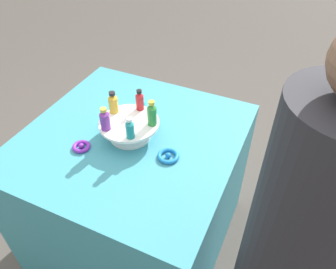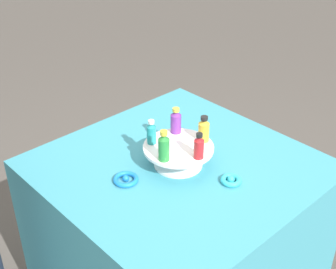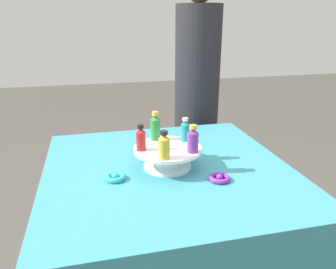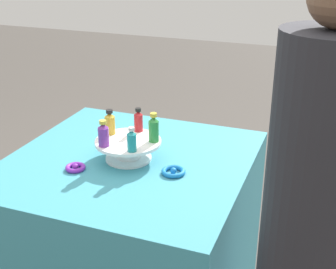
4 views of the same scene
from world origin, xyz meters
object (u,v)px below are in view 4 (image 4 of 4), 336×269
(bottle_teal, at_px, (132,140))
(ribbon_bow_purple, at_px, (75,167))
(bottle_green, at_px, (154,128))
(display_stand, at_px, (128,148))
(ribbon_bow_teal, at_px, (137,135))
(bottle_red, at_px, (139,121))
(bottle_gold, at_px, (110,123))
(ribbon_bow_blue, at_px, (173,171))
(bottle_purple, at_px, (103,134))
(person_figure, at_px, (306,247))

(bottle_teal, bearing_deg, ribbon_bow_purple, -71.25)
(bottle_green, distance_m, ribbon_bow_purple, 0.34)
(display_stand, height_order, bottle_teal, bottle_teal)
(ribbon_bow_teal, bearing_deg, bottle_red, 30.76)
(bottle_gold, height_order, ribbon_bow_teal, bottle_gold)
(ribbon_bow_purple, bearing_deg, bottle_red, 148.93)
(ribbon_bow_blue, bearing_deg, bottle_green, -125.77)
(bottle_gold, xyz_separation_m, bottle_teal, (0.12, 0.15, -0.00))
(ribbon_bow_teal, bearing_deg, display_stand, 15.84)
(bottle_gold, xyz_separation_m, bottle_purple, (0.12, 0.03, 0.00))
(bottle_red, height_order, ribbon_bow_blue, bottle_red)
(ribbon_bow_blue, height_order, ribbon_bow_teal, ribbon_bow_teal)
(bottle_gold, xyz_separation_m, ribbon_bow_teal, (-0.18, 0.04, -0.12))
(bottle_green, relative_size, bottle_teal, 1.22)
(person_figure, bearing_deg, bottle_teal, 4.13)
(ribbon_bow_purple, bearing_deg, bottle_gold, 163.88)
(bottle_green, xyz_separation_m, bottle_red, (-0.08, -0.10, -0.01))
(ribbon_bow_purple, xyz_separation_m, person_figure, (0.20, 0.89, -0.00))
(bottle_purple, height_order, ribbon_bow_blue, bottle_purple)
(bottle_red, bearing_deg, ribbon_bow_teal, -149.24)
(ribbon_bow_blue, distance_m, ribbon_bow_teal, 0.38)
(bottle_red, distance_m, ribbon_bow_blue, 0.29)
(bottle_red, distance_m, person_figure, 0.87)
(ribbon_bow_blue, bearing_deg, bottle_purple, -84.34)
(bottle_green, bearing_deg, person_figure, 58.69)
(bottle_gold, height_order, ribbon_bow_purple, bottle_gold)
(bottle_purple, relative_size, ribbon_bow_blue, 1.14)
(ribbon_bow_teal, bearing_deg, person_figure, 54.35)
(bottle_green, relative_size, bottle_red, 1.18)
(bottle_red, xyz_separation_m, bottle_gold, (0.07, -0.10, 0.00))
(display_stand, height_order, ribbon_bow_teal, display_stand)
(bottle_red, distance_m, bottle_purple, 0.20)
(display_stand, xyz_separation_m, person_figure, (0.36, 0.73, -0.04))
(bottle_teal, height_order, ribbon_bow_teal, bottle_teal)
(bottle_purple, xyz_separation_m, ribbon_bow_blue, (-0.03, 0.28, -0.12))
(bottle_gold, bearing_deg, bottle_green, 87.65)
(bottle_red, xyz_separation_m, ribbon_bow_purple, (0.26, -0.16, -0.12))
(bottle_red, relative_size, bottle_purple, 0.95)
(bottle_green, bearing_deg, ribbon_bow_blue, 54.23)
(bottle_red, relative_size, ribbon_bow_teal, 1.32)
(ribbon_bow_blue, distance_m, person_figure, 0.60)
(person_figure, bearing_deg, bottle_gold, 0.63)
(bottle_gold, relative_size, ribbon_bow_teal, 1.37)
(ribbon_bow_blue, bearing_deg, person_figure, 59.73)
(display_stand, bearing_deg, bottle_red, 177.65)
(bottle_green, relative_size, ribbon_bow_teal, 1.56)
(bottle_green, distance_m, bottle_teal, 0.12)
(ribbon_bow_teal, relative_size, ribbon_bow_purple, 0.97)
(bottle_purple, bearing_deg, ribbon_bow_purple, -49.28)
(bottle_red, bearing_deg, ribbon_bow_blue, 53.03)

